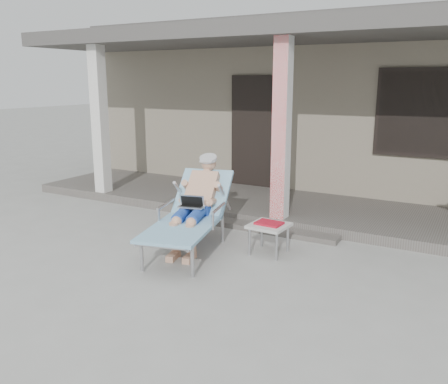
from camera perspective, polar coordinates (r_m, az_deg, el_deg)
The scene contains 7 objects.
ground at distance 5.43m, azimuth -2.26°, elevation -10.17°, with size 60.00×60.00×0.00m, color #9E9E99.
house at distance 11.06m, azimuth 15.68°, elevation 10.26°, with size 10.40×5.40×3.30m.
porch_deck at distance 7.98m, azimuth 8.98°, elevation -2.02°, with size 10.00×2.00×0.15m, color #605B56.
porch_overhang at distance 7.67m, azimuth 9.60°, elevation 17.82°, with size 10.00×2.30×2.85m.
porch_step at distance 6.96m, azimuth 5.68°, elevation -4.53°, with size 2.00×0.30×0.07m, color #605B56.
lounger at distance 6.12m, azimuth -3.77°, elevation 0.08°, with size 1.12×1.97×1.24m.
side_table at distance 6.04m, azimuth 5.45°, elevation -4.21°, with size 0.49×0.49×0.41m.
Camera 1 is at (2.60, -4.25, 2.16)m, focal length 38.00 mm.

